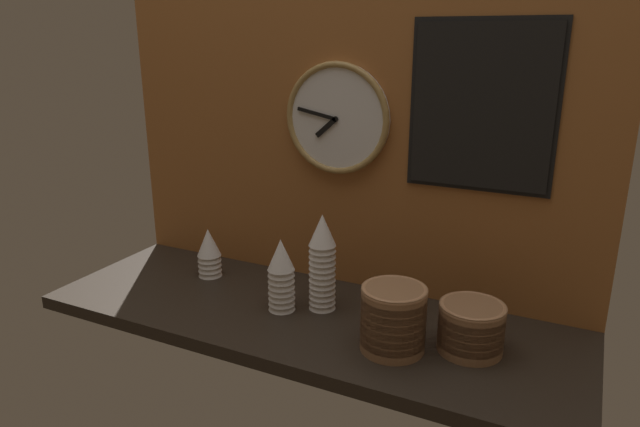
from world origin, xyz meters
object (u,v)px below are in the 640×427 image
object	(u,v)px
cup_stack_left	(209,252)
menu_board	(482,107)
cup_stack_center_right	(322,262)
wall_clock	(337,119)
cup_stack_center	(281,275)
bowl_stack_far_right	(471,326)
bowl_stack_right	(393,317)

from	to	relation	value
cup_stack_left	menu_board	world-z (taller)	menu_board
cup_stack_center_right	wall_clock	xyz separation A→B (cm)	(-4.55, 19.22, 39.53)
cup_stack_left	cup_stack_center	size ratio (longest dim) A/B	0.75
cup_stack_left	cup_stack_center	xyz separation A→B (cm)	(34.69, -11.13, 2.75)
wall_clock	bowl_stack_far_right	bearing A→B (deg)	-25.76
cup_stack_center	menu_board	size ratio (longest dim) A/B	0.47
cup_stack_left	bowl_stack_right	distance (cm)	74.24
bowl_stack_far_right	wall_clock	world-z (taller)	wall_clock
cup_stack_center	cup_stack_center_right	xyz separation A→B (cm)	(10.50, 6.17, 3.66)
cup_stack_center	cup_stack_center_right	bearing A→B (deg)	30.43
bowl_stack_right	wall_clock	world-z (taller)	wall_clock
cup_stack_center_right	menu_board	world-z (taller)	menu_board
cup_stack_left	cup_stack_center_right	distance (cm)	45.90
bowl_stack_right	wall_clock	size ratio (longest dim) A/B	0.51
cup_stack_center	wall_clock	distance (cm)	50.45
cup_stack_center_right	menu_board	xyz separation A→B (cm)	(38.64, 20.10, 45.27)
cup_stack_left	menu_board	xyz separation A→B (cm)	(83.82, 15.14, 51.67)
cup_stack_left	cup_stack_center	distance (cm)	36.53
bowl_stack_far_right	menu_board	size ratio (longest dim) A/B	0.36
bowl_stack_right	menu_board	distance (cm)	61.98
bowl_stack_right	wall_clock	bearing A→B (deg)	134.14
bowl_stack_far_right	bowl_stack_right	distance (cm)	20.29
cup_stack_center	wall_clock	bearing A→B (deg)	76.81
bowl_stack_far_right	wall_clock	xyz separation A→B (cm)	(-49.75, 24.00, 47.45)
cup_stack_left	cup_stack_center_right	xyz separation A→B (cm)	(45.18, -4.96, 6.41)
cup_stack_center	cup_stack_center_right	world-z (taller)	cup_stack_center_right
bowl_stack_right	menu_board	xyz separation A→B (cm)	(11.82, 33.21, 50.98)
menu_board	cup_stack_center	bearing A→B (deg)	-151.87
cup_stack_left	bowl_stack_far_right	distance (cm)	90.92
cup_stack_center	cup_stack_center_right	distance (cm)	12.71
cup_stack_left	bowl_stack_right	size ratio (longest dim) A/B	0.96
cup_stack_center	bowl_stack_right	distance (cm)	38.01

